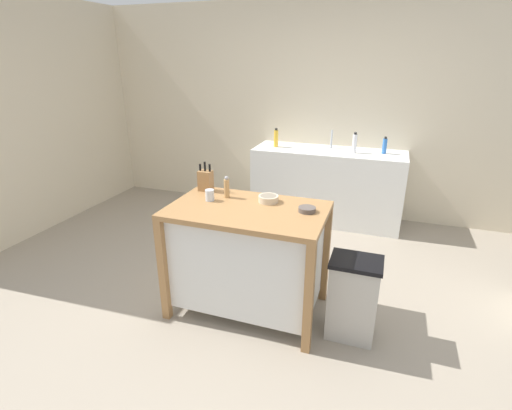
{
  "coord_description": "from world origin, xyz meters",
  "views": [
    {
      "loc": [
        0.84,
        -2.55,
        1.94
      ],
      "look_at": [
        -0.09,
        0.12,
        0.84
      ],
      "focal_mm": 26.62,
      "sensor_mm": 36.0,
      "label": 1
    }
  ],
  "objects": [
    {
      "name": "bottle_spray_cleaner",
      "position": [
        0.81,
        2.02,
        0.99
      ],
      "size": [
        0.05,
        0.05,
        0.2
      ],
      "color": "blue",
      "rests_on": "sink_counter"
    },
    {
      "name": "knife_block",
      "position": [
        -0.57,
        0.18,
        0.98
      ],
      "size": [
        0.11,
        0.09,
        0.25
      ],
      "color": "#9E7042",
      "rests_on": "kitchen_island"
    },
    {
      "name": "bottle_hand_soap",
      "position": [
        -0.48,
        1.95,
        1.01
      ],
      "size": [
        0.05,
        0.05,
        0.23
      ],
      "color": "yellow",
      "rests_on": "sink_counter"
    },
    {
      "name": "wall_back",
      "position": [
        0.0,
        2.32,
        1.3
      ],
      "size": [
        5.96,
        0.1,
        2.6
      ],
      "primitive_type": "cube",
      "color": "beige",
      "rests_on": "ground"
    },
    {
      "name": "pepper_grinder",
      "position": [
        -0.33,
        0.08,
        0.97
      ],
      "size": [
        0.04,
        0.04,
        0.18
      ],
      "color": "tan",
      "rests_on": "kitchen_island"
    },
    {
      "name": "wall_left",
      "position": [
        -2.98,
        0.86,
        1.3
      ],
      "size": [
        0.1,
        2.92,
        2.6
      ],
      "primitive_type": "cube",
      "color": "beige",
      "rests_on": "ground"
    },
    {
      "name": "bottle_dish_soap",
      "position": [
        0.48,
        1.94,
        1.01
      ],
      "size": [
        0.05,
        0.05,
        0.24
      ],
      "color": "white",
      "rests_on": "sink_counter"
    },
    {
      "name": "bowl_ceramic_wide",
      "position": [
        0.34,
        -0.01,
        0.91
      ],
      "size": [
        0.13,
        0.13,
        0.03
      ],
      "color": "#564C47",
      "rests_on": "kitchen_island"
    },
    {
      "name": "bowl_ceramic_small",
      "position": [
        0.02,
        0.09,
        0.92
      ],
      "size": [
        0.16,
        0.16,
        0.05
      ],
      "color": "beige",
      "rests_on": "kitchen_island"
    },
    {
      "name": "drinking_cup",
      "position": [
        -0.43,
        -0.03,
        0.93
      ],
      "size": [
        0.07,
        0.07,
        0.09
      ],
      "color": "silver",
      "rests_on": "kitchen_island"
    },
    {
      "name": "sink_counter",
      "position": [
        0.18,
        1.97,
        0.45
      ],
      "size": [
        1.81,
        0.6,
        0.9
      ],
      "color": "silver",
      "rests_on": "ground"
    },
    {
      "name": "trash_bin",
      "position": [
        0.74,
        -0.14,
        0.32
      ],
      "size": [
        0.36,
        0.28,
        0.63
      ],
      "color": "#B7B2A8",
      "rests_on": "ground"
    },
    {
      "name": "ground_plane",
      "position": [
        0.0,
        0.0,
        0.0
      ],
      "size": [
        6.96,
        6.96,
        0.0
      ],
      "primitive_type": "plane",
      "color": "gray",
      "rests_on": "ground"
    },
    {
      "name": "sink_faucet",
      "position": [
        0.18,
        2.11,
        1.01
      ],
      "size": [
        0.02,
        0.02,
        0.22
      ],
      "color": "#B7BCC1",
      "rests_on": "sink_counter"
    },
    {
      "name": "kitchen_island",
      "position": [
        -0.09,
        -0.08,
        0.5
      ],
      "size": [
        1.18,
        0.73,
        0.89
      ],
      "color": "#9E7042",
      "rests_on": "ground"
    }
  ]
}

